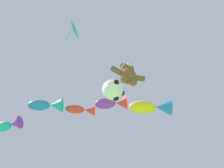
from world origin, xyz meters
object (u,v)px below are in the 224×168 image
Objects in this scene: fish_kite_goldfin at (153,107)px; fish_kite_crimson at (82,110)px; fish_kite_cobalt at (48,105)px; fish_kite_teal at (9,125)px; soccer_ball_kite at (113,90)px; fish_kite_violet at (113,103)px; teddy_bear_kite at (128,74)px; diamond_kite at (74,30)px.

fish_kite_goldfin is 1.34× the size of fish_kite_crimson.
fish_kite_cobalt reaches higher than fish_kite_teal.
soccer_ball_kite is 6.07m from fish_kite_cobalt.
fish_kite_teal is (-1.60, 1.28, -0.99)m from fish_kite_cobalt.
fish_kite_cobalt is (-2.44, 4.14, 3.70)m from soccer_ball_kite.
fish_kite_goldfin is 1.52× the size of fish_kite_teal.
fish_kite_violet is at bearing -27.66° from fish_kite_teal.
fish_kite_violet is 3.76m from fish_kite_cobalt.
soccer_ball_kite is 4.66m from fish_kite_goldfin.
fish_kite_violet reaches higher than fish_kite_crimson.
fish_kite_cobalt is 1.32× the size of fish_kite_teal.
fish_kite_violet is at bearing -21.64° from fish_kite_cobalt.
fish_kite_crimson is (-1.19, 3.79, 1.83)m from teddy_bear_kite.
fish_kite_crimson reaches higher than soccer_ball_kite.
fish_kite_crimson is 0.86× the size of fish_kite_cobalt.
fish_kite_crimson is 4.64m from diamond_kite.
fish_kite_goldfin is 1.15× the size of fish_kite_cobalt.
fish_kite_goldfin is (2.30, 1.91, 1.24)m from teddy_bear_kite.
fish_kite_teal is at bearing 152.34° from fish_kite_violet.
teddy_bear_kite is 1.95m from soccer_ball_kite.
fish_kite_violet is at bearing 154.63° from fish_kite_goldfin.
fish_kite_cobalt reaches higher than soccer_ball_kite.
diamond_kite is at bearing 176.26° from soccer_ball_kite.
soccer_ball_kite is at bearing -59.50° from fish_kite_cobalt.
fish_kite_violet is 0.62× the size of diamond_kite.
fish_kite_cobalt is at bearing 91.42° from diamond_kite.
fish_kite_goldfin reaches higher than teddy_bear_kite.
fish_kite_crimson is at bearing 97.58° from soccer_ball_kite.
fish_kite_teal is (-3.55, 1.71, -0.93)m from fish_kite_crimson.
diamond_kite is at bearing -162.48° from fish_kite_goldfin.
diamond_kite is at bearing -88.58° from fish_kite_cobalt.
diamond_kite is (-5.33, -1.68, 2.91)m from fish_kite_goldfin.
diamond_kite is (-3.39, -2.61, 2.18)m from fish_kite_violet.
fish_kite_goldfin is at bearing 31.53° from soccer_ball_kite.
fish_kite_cobalt is (-5.43, 2.31, 0.64)m from fish_kite_goldfin.
fish_kite_crimson is at bearing -25.77° from fish_kite_teal.
fish_kite_teal reaches higher than soccer_ball_kite.
fish_kite_crimson is at bearing 151.69° from fish_kite_goldfin.
fish_kite_violet is 5.85m from fish_kite_teal.
teddy_bear_kite is at bearing -5.79° from soccer_ball_kite.
fish_kite_cobalt is 0.66× the size of diamond_kite.
soccer_ball_kite is 0.56× the size of fish_kite_teal.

